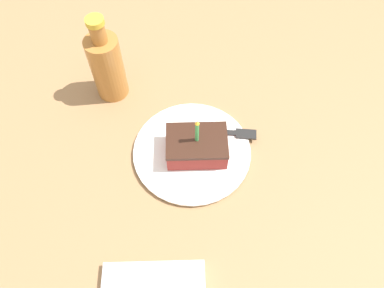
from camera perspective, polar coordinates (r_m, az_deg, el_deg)
ground_plane at (r=0.82m, az=-1.27°, el=-3.11°), size 2.40×2.40×0.04m
plate at (r=0.81m, az=-0.00°, el=-1.14°), size 0.25×0.25×0.01m
cake_slice at (r=0.78m, az=0.72°, el=-0.31°), size 0.09×0.13×0.12m
fork at (r=0.83m, az=4.23°, el=1.84°), size 0.04×0.19×0.01m
bottle at (r=0.87m, az=-12.85°, el=11.60°), size 0.07×0.07×0.22m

